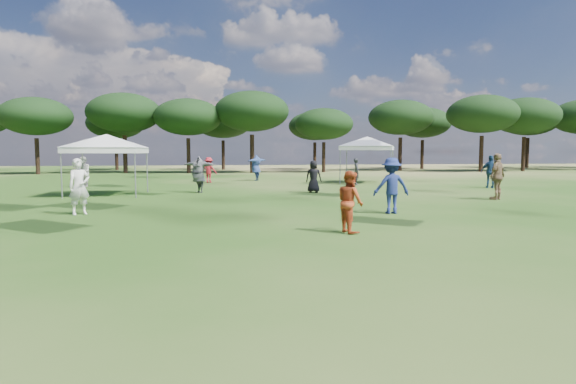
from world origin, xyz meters
name	(u,v)px	position (x,y,z in m)	size (l,w,h in m)	color
tree_line	(240,117)	(2.39, 47.41, 5.42)	(108.78, 17.63, 7.77)	black
tent_left	(106,137)	(-5.27, 22.12, 2.64)	(6.45, 6.45, 3.06)	gray
tent_right	(368,139)	(9.16, 28.49, 2.80)	(5.91, 5.91, 3.22)	gray
festival_crowd	(202,175)	(-1.05, 22.22, 0.87)	(29.65, 23.02, 1.92)	#AA1C27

